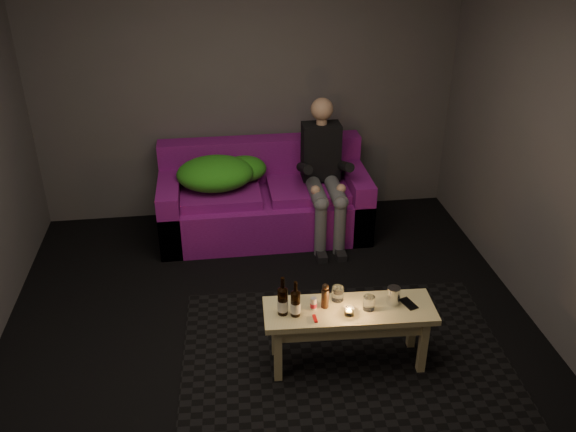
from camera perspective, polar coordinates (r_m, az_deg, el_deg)
name	(u,v)px	position (r m, az deg, el deg)	size (l,w,h in m)	color
floor	(276,354)	(4.45, -1.12, -12.76)	(4.50, 4.50, 0.00)	black
room	(265,111)	(4.03, -2.12, 9.76)	(4.50, 4.50, 4.50)	silver
rug	(345,357)	(4.44, 5.34, -12.98)	(2.28, 1.66, 0.01)	black
sofa	(264,201)	(5.80, -2.29, 1.39)	(1.93, 0.87, 0.83)	#740F70
green_blanket	(220,173)	(5.64, -6.40, 4.05)	(0.85, 0.58, 0.29)	#33911A
person	(324,169)	(5.57, 3.36, 4.37)	(0.35, 0.80, 1.29)	black
coffee_table	(349,318)	(4.16, 5.72, -9.51)	(1.16, 0.42, 0.47)	#CFBC79
beer_bottle_a	(283,301)	(3.98, -0.50, -7.92)	(0.07, 0.07, 0.28)	black
beer_bottle_b	(295,303)	(3.97, 0.70, -8.15)	(0.07, 0.07, 0.26)	black
salt_shaker	(314,304)	(4.06, 2.40, -8.18)	(0.04, 0.04, 0.09)	silver
pepper_mill	(325,298)	(4.07, 3.49, -7.70)	(0.05, 0.05, 0.14)	black
tumbler_back	(338,294)	(4.15, 4.67, -7.25)	(0.08, 0.08, 0.10)	white
tealight	(349,311)	(4.04, 5.73, -8.87)	(0.07, 0.07, 0.05)	white
tumbler_front	(369,303)	(4.09, 7.58, -8.07)	(0.08, 0.08, 0.10)	white
steel_cup	(393,295)	(4.16, 9.84, -7.33)	(0.09, 0.09, 0.12)	silver
smartphone	(409,304)	(4.20, 11.22, -8.05)	(0.07, 0.14, 0.01)	black
red_lighter	(315,319)	(4.00, 2.54, -9.57)	(0.02, 0.08, 0.01)	red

